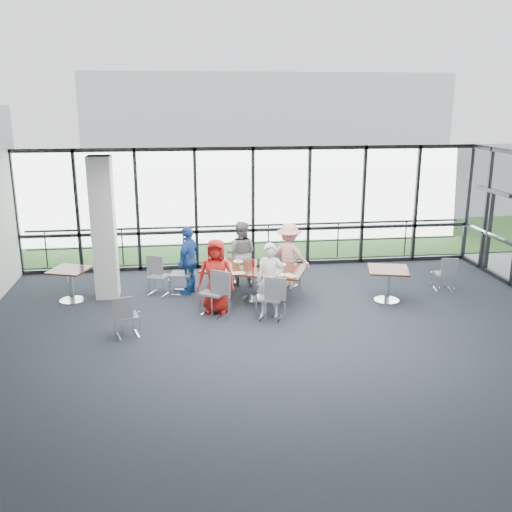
{
  "coord_description": "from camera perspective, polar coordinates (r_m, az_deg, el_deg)",
  "views": [
    {
      "loc": [
        -1.82,
        -9.71,
        4.39
      ],
      "look_at": [
        -0.3,
        2.06,
        1.1
      ],
      "focal_mm": 40.0,
      "sensor_mm": 36.0,
      "label": 1
    }
  ],
  "objects": [
    {
      "name": "chair_main_fr",
      "position": [
        13.65,
        3.09,
        -1.3
      ],
      "size": [
        0.61,
        0.61,
        0.9
      ],
      "primitive_type": null,
      "rotation": [
        0.0,
        0.0,
        2.56
      ],
      "color": "slate",
      "rests_on": "ground"
    },
    {
      "name": "diner_near_right",
      "position": [
        11.73,
        1.42,
        -2.44
      ],
      "size": [
        0.67,
        0.57,
        1.56
      ],
      "primitive_type": "imported",
      "rotation": [
        0.0,
        0.0,
        -0.32
      ],
      "color": "white",
      "rests_on": "ground"
    },
    {
      "name": "floor",
      "position": [
        10.81,
        3.01,
        -8.53
      ],
      "size": [
        12.0,
        10.0,
        0.02
      ],
      "primitive_type": "cube",
      "color": "#222931",
      "rests_on": "ground"
    },
    {
      "name": "diner_near_left",
      "position": [
        11.98,
        -4.01,
        -2.02
      ],
      "size": [
        0.86,
        0.65,
        1.58
      ],
      "primitive_type": "imported",
      "rotation": [
        0.0,
        0.0,
        -0.2
      ],
      "color": "#B21914",
      "rests_on": "ground"
    },
    {
      "name": "guard_rail",
      "position": [
        15.9,
        -0.56,
        1.33
      ],
      "size": [
        12.0,
        0.06,
        0.06
      ],
      "primitive_type": "cylinder",
      "rotation": [
        0.0,
        1.57,
        0.0
      ],
      "color": "#2D2D33",
      "rests_on": "ground"
    },
    {
      "name": "chair_spare_lb",
      "position": [
        13.31,
        -9.74,
        -2.04
      ],
      "size": [
        0.56,
        0.56,
        0.86
      ],
      "primitive_type": null,
      "rotation": [
        0.0,
        0.0,
        2.71
      ],
      "color": "slate",
      "rests_on": "ground"
    },
    {
      "name": "tumbler_d",
      "position": [
        12.71,
        -3.61,
        -0.84
      ],
      "size": [
        0.07,
        0.07,
        0.14
      ],
      "primitive_type": "cylinder",
      "color": "white",
      "rests_on": "main_table"
    },
    {
      "name": "diner_far_right",
      "position": [
        13.52,
        3.31,
        0.01
      ],
      "size": [
        1.14,
        0.95,
        1.57
      ],
      "primitive_type": "imported",
      "rotation": [
        0.0,
        0.0,
        2.64
      ],
      "color": "#FAA3A2",
      "rests_on": "ground"
    },
    {
      "name": "plate_nl",
      "position": [
        12.45,
        -3.13,
        -1.49
      ],
      "size": [
        0.27,
        0.27,
        0.01
      ],
      "primitive_type": "cylinder",
      "color": "white",
      "rests_on": "main_table"
    },
    {
      "name": "chair_spare_r",
      "position": [
        14.13,
        18.27,
        -1.7
      ],
      "size": [
        0.47,
        0.47,
        0.81
      ],
      "primitive_type": null,
      "rotation": [
        0.0,
        0.0,
        -0.22
      ],
      "color": "slate",
      "rests_on": "ground"
    },
    {
      "name": "ketchup_bottle",
      "position": [
        12.71,
        -0.28,
        -0.72
      ],
      "size": [
        0.06,
        0.06,
        0.18
      ],
      "primitive_type": "cylinder",
      "color": "#960017",
      "rests_on": "main_table"
    },
    {
      "name": "exit_door",
      "position": [
        15.92,
        22.28,
        2.22
      ],
      "size": [
        0.12,
        1.6,
        2.1
      ],
      "primitive_type": "cube",
      "color": "black",
      "rests_on": "ground"
    },
    {
      "name": "ceiling",
      "position": [
        9.95,
        3.28,
        8.61
      ],
      "size": [
        12.0,
        10.0,
        0.04
      ],
      "primitive_type": "cube",
      "color": "white",
      "rests_on": "ground"
    },
    {
      "name": "plate_end",
      "position": [
        13.0,
        -4.17,
        -0.77
      ],
      "size": [
        0.26,
        0.26,
        0.01
      ],
      "primitive_type": "cylinder",
      "color": "white",
      "rests_on": "main_table"
    },
    {
      "name": "green_bottle",
      "position": [
        12.75,
        0.24,
        -0.62
      ],
      "size": [
        0.05,
        0.05,
        0.2
      ],
      "primitive_type": "cylinder",
      "color": "#1A6D2F",
      "rests_on": "main_table"
    },
    {
      "name": "chair_main_end",
      "position": [
        13.3,
        -7.53,
        -1.8
      ],
      "size": [
        0.53,
        0.53,
        0.93
      ],
      "primitive_type": null,
      "rotation": [
        0.0,
        0.0,
        -1.76
      ],
      "color": "slate",
      "rests_on": "ground"
    },
    {
      "name": "apron",
      "position": [
        20.28,
        -2.04,
        2.92
      ],
      "size": [
        80.0,
        70.0,
        0.02
      ],
      "primitive_type": "cube",
      "color": "gray",
      "rests_on": "ground"
    },
    {
      "name": "plate_fl",
      "position": [
        13.17,
        -1.81,
        -0.53
      ],
      "size": [
        0.24,
        0.24,
        0.01
      ],
      "primitive_type": "cylinder",
      "color": "white",
      "rests_on": "main_table"
    },
    {
      "name": "menu_b",
      "position": [
        12.15,
        3.41,
        -1.95
      ],
      "size": [
        0.36,
        0.39,
        0.0
      ],
      "primitive_type": "cube",
      "rotation": [
        0.0,
        0.0,
        -0.98
      ],
      "color": "silver",
      "rests_on": "main_table"
    },
    {
      "name": "condiment_caddy",
      "position": [
        12.76,
        0.27,
        -0.98
      ],
      "size": [
        0.1,
        0.07,
        0.04
      ],
      "primitive_type": "cube",
      "color": "black",
      "rests_on": "main_table"
    },
    {
      "name": "structural_column",
      "position": [
        13.13,
        -14.99,
        2.7
      ],
      "size": [
        0.5,
        0.5,
        3.2
      ],
      "primitive_type": "cube",
      "color": "silver",
      "rests_on": "ground"
    },
    {
      "name": "wall_front",
      "position": [
        5.77,
        12.41,
        -13.8
      ],
      "size": [
        12.0,
        0.1,
        3.2
      ],
      "primitive_type": "cube",
      "color": "silver",
      "rests_on": "ground"
    },
    {
      "name": "side_table_left",
      "position": [
        13.28,
        -18.1,
        -1.79
      ],
      "size": [
        1.0,
        1.0,
        0.75
      ],
      "rotation": [
        0.0,
        0.0,
        -0.35
      ],
      "color": "#32180A",
      "rests_on": "ground"
    },
    {
      "name": "tumbler_b",
      "position": [
        12.36,
        0.81,
        -1.29
      ],
      "size": [
        0.07,
        0.07,
        0.14
      ],
      "primitive_type": "cylinder",
      "color": "white",
      "rests_on": "main_table"
    },
    {
      "name": "tumbler_c",
      "position": [
        12.91,
        0.24,
        -0.57
      ],
      "size": [
        0.07,
        0.07,
        0.13
      ],
      "primitive_type": "cylinder",
      "color": "white",
      "rests_on": "main_table"
    },
    {
      "name": "menu_a",
      "position": [
        12.3,
        -1.81,
        -1.71
      ],
      "size": [
        0.34,
        0.26,
        0.0
      ],
      "primitive_type": "cube",
      "rotation": [
        0.0,
        0.0,
        0.15
      ],
      "color": "silver",
      "rests_on": "main_table"
    },
    {
      "name": "plate_nr",
      "position": [
        12.17,
        2.29,
        -1.89
      ],
      "size": [
        0.25,
        0.25,
        0.01
      ],
      "primitive_type": "cylinder",
      "color": "white",
      "rests_on": "main_table"
    },
    {
      "name": "plate_fr",
      "position": [
        12.91,
        2.43,
        -0.86
      ],
      "size": [
        0.27,
        0.27,
        0.01
      ],
      "primitive_type": "cylinder",
      "color": "white",
      "rests_on": "main_table"
    },
    {
      "name": "tumbler_a",
      "position": [
        12.48,
        -1.45,
        -1.14
      ],
      "size": [
        0.07,
        0.07,
        0.14
      ],
      "primitive_type": "cylinder",
      "color": "white",
      "rests_on": "main_table"
    },
    {
      "name": "chair_main_nl",
      "position": [
        11.9,
        -4.23,
        -3.67
      ],
      "size": [
        0.67,
        0.67,
        0.98
      ],
      "primitive_type": null,
      "rotation": [
        0.0,
        0.0,
        -0.61
      ],
      "color": "slate",
      "rests_on": "ground"
    },
    {
      "name": "diner_end",
      "position": [
        13.21,
        -6.74,
        -0.39
      ],
      "size": [
        0.88,
        1.07,
        1.6
      ],
      "primitive_type": "imported",
      "rotation": [
        0.0,
        0.0,
        -2.05
      ],
      "color": "#224EA7",
      "rests_on": "ground"
    },
    {
      "name": "side_table_right",
      "position": [
        12.96,
        13.08,
        -1.76
      ],
      "size": [
        1.06,
        1.06,
        0.75
      ],
      "rotation": [
        0.0,
        0.0,
        -0.26
      ],
      "color": "#32180A",
      "rests_on": "ground"
    },
    {
      "name": "diner_far_left",
      "position": [
        13.71,
        -1.54,
        0.26
      ],
      "size": [
        0.87,
        0.68,
        1.58
      ],
      "primitive_type": "imported",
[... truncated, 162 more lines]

